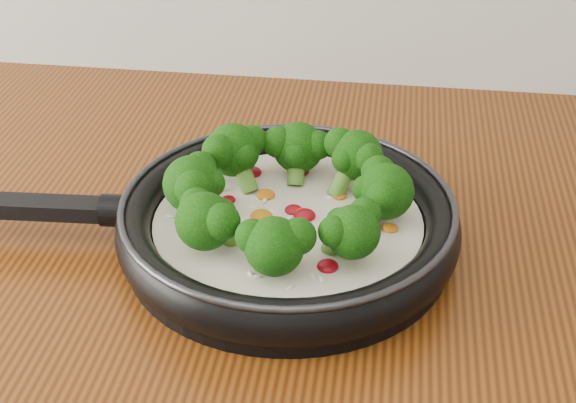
# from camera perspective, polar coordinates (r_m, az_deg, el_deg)

# --- Properties ---
(skillet) EXTENTS (0.48, 0.32, 0.09)m
(skillet) POSITION_cam_1_polar(r_m,az_deg,el_deg) (0.73, -0.28, -1.07)
(skillet) COLOR black
(skillet) RESTS_ON counter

